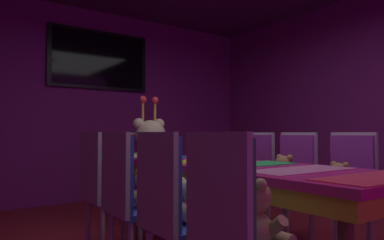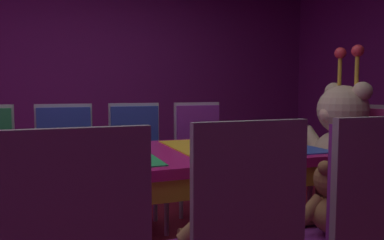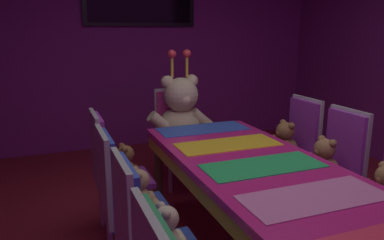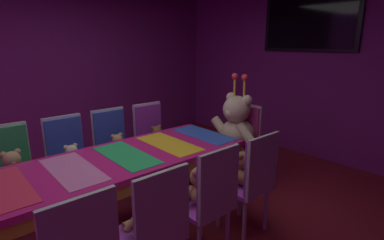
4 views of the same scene
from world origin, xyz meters
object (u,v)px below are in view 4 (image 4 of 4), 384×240
chair_right_1 (156,223)px  chair_right_2 (212,194)px  teddy_right_2 (199,187)px  chair_left_1 (67,152)px  chair_left_3 (151,133)px  teddy_right_1 (145,215)px  wall_tv (309,22)px  chair_left_0 (10,165)px  throne_chair (244,134)px  teddy_left_2 (118,146)px  teddy_left_3 (157,137)px  teddy_left_0 (13,169)px  king_teddy_bear (235,125)px  chair_left_2 (112,141)px  teddy_right_3 (242,170)px  chair_right_3 (255,175)px  teddy_left_1 (72,158)px  banquet_table (127,164)px

chair_right_1 → chair_right_2: size_ratio=1.00×
teddy_right_2 → chair_left_1: bearing=18.6°
chair_left_3 → teddy_right_1: (1.57, -1.10, -0.01)m
chair_right_1 → chair_left_3: bearing=-32.6°
chair_right_1 → chair_right_2: 0.54m
chair_left_1 → wall_tv: wall_tv is taller
chair_left_0 → throne_chair: 2.64m
teddy_right_2 → wall_tv: (-0.70, 2.84, 1.45)m
teddy_left_2 → chair_right_1: bearing=-19.2°
chair_left_1 → teddy_right_1: 1.58m
teddy_left_3 → teddy_left_0: bearing=-90.6°
king_teddy_bear → chair_left_2: bearing=-34.8°
chair_left_2 → chair_right_2: same height
teddy_right_2 → throne_chair: bearing=-64.0°
teddy_right_1 → chair_right_2: size_ratio=0.31×
chair_left_0 → teddy_right_3: chair_left_0 is taller
chair_left_1 → teddy_right_2: size_ratio=2.89×
teddy_left_3 → chair_right_3: 1.56m
king_teddy_bear → chair_right_1: bearing=25.9°
teddy_left_1 → teddy_right_1: size_ratio=0.89×
chair_right_2 → chair_right_3: 0.53m
banquet_table → chair_right_3: bearing=43.0°
teddy_right_1 → king_teddy_bear: 1.95m
chair_left_0 → chair_left_2: size_ratio=1.00×
teddy_right_2 → chair_right_3: (0.16, 0.53, 0.00)m
chair_left_3 → teddy_right_1: size_ratio=3.22×
teddy_left_3 → teddy_right_1: bearing=-37.5°
chair_left_2 → chair_right_3: 1.79m
banquet_table → chair_left_1: size_ratio=2.34×
teddy_left_2 → chair_left_0: bearing=-97.5°
king_teddy_bear → teddy_left_3: bearing=-45.0°
throne_chair → wall_tv: 2.03m
chair_right_2 → throne_chair: bearing=-59.4°
chair_left_3 → teddy_right_3: chair_left_3 is taller
teddy_left_0 → teddy_left_3: teddy_left_0 is taller
chair_left_2 → teddy_left_1: bearing=-73.9°
teddy_left_1 → teddy_left_2: bearing=91.4°
teddy_left_1 → chair_right_2: 1.64m
throne_chair → teddy_right_3: bearing=38.3°
wall_tv → banquet_table: bearing=-90.0°
teddy_left_2 → wall_tv: 3.27m
teddy_left_1 → teddy_right_2: (1.41, 0.52, 0.03)m
chair_right_1 → teddy_right_3: bearing=-81.2°
teddy_left_0 → teddy_left_3: size_ratio=1.21×
teddy_left_3 → chair_right_3: bearing=-1.0°
chair_left_0 → chair_right_1: 1.81m
chair_left_0 → chair_left_3: bearing=89.3°
chair_right_2 → king_teddy_bear: bearing=-56.1°
teddy_left_3 → teddy_right_1: 1.80m
chair_right_2 → teddy_right_3: size_ratio=2.83×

